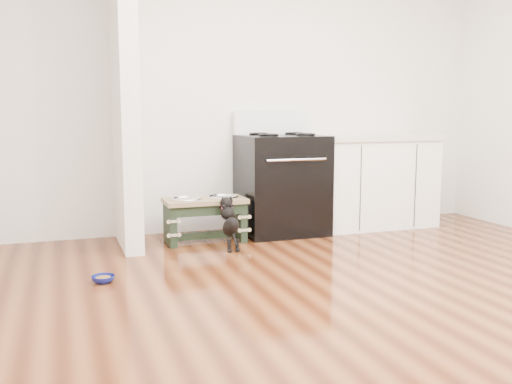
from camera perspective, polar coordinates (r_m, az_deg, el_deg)
name	(u,v)px	position (r m, az deg, el deg)	size (l,w,h in m)	color
ground	(379,309)	(3.45, 12.19, -11.39)	(5.00, 5.00, 0.00)	#3F1A0B
room_shell	(388,21)	(3.29, 13.06, 16.29)	(5.00, 5.00, 5.00)	silver
partition_wall	(124,86)	(4.90, -13.03, 10.33)	(0.15, 0.80, 2.70)	silver
oven_range	(281,183)	(5.34, 2.57, 0.94)	(0.76, 0.69, 1.14)	black
cabinet_run	(372,181)	(5.80, 11.53, 1.09)	(1.24, 0.64, 0.91)	white
dog_feeder	(205,211)	(5.00, -5.12, -1.90)	(0.71, 0.38, 0.40)	black
puppy	(229,221)	(4.73, -2.67, -2.94)	(0.12, 0.36, 0.43)	black
floor_bowl	(103,279)	(3.99, -15.03, -8.41)	(0.19, 0.19, 0.05)	navy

